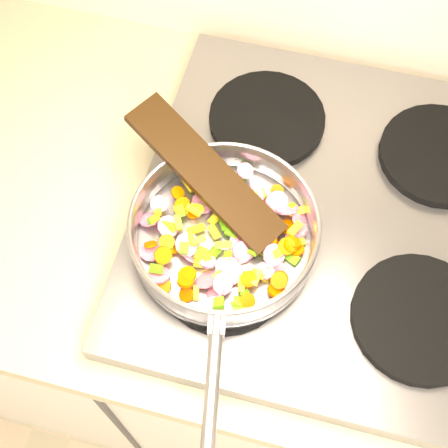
# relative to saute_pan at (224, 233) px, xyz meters

# --- Properties ---
(cooktop) EXTENTS (0.60, 0.60, 0.04)m
(cooktop) POSITION_rel_saute_pan_xyz_m (0.15, 0.10, -0.07)
(cooktop) COLOR #939399
(cooktop) RESTS_ON counter_top
(grate_fl) EXTENTS (0.19, 0.19, 0.02)m
(grate_fl) POSITION_rel_saute_pan_xyz_m (0.01, -0.04, -0.04)
(grate_fl) COLOR black
(grate_fl) RESTS_ON cooktop
(grate_fr) EXTENTS (0.19, 0.19, 0.02)m
(grate_fr) POSITION_rel_saute_pan_xyz_m (0.29, -0.04, -0.04)
(grate_fr) COLOR black
(grate_fr) RESTS_ON cooktop
(grate_bl) EXTENTS (0.19, 0.19, 0.02)m
(grate_bl) POSITION_rel_saute_pan_xyz_m (0.01, 0.24, -0.04)
(grate_bl) COLOR black
(grate_bl) RESTS_ON cooktop
(grate_br) EXTENTS (0.19, 0.19, 0.02)m
(grate_br) POSITION_rel_saute_pan_xyz_m (0.29, 0.24, -0.04)
(grate_br) COLOR black
(grate_br) RESTS_ON cooktop
(saute_pan) EXTENTS (0.31, 0.47, 0.06)m
(saute_pan) POSITION_rel_saute_pan_xyz_m (0.00, 0.00, 0.00)
(saute_pan) COLOR #9E9EA5
(saute_pan) RESTS_ON grate_fl
(vegetable_heap) EXTENTS (0.25, 0.25, 0.05)m
(vegetable_heap) POSITION_rel_saute_pan_xyz_m (0.01, -0.00, -0.01)
(vegetable_heap) COLOR yellow
(vegetable_heap) RESTS_ON saute_pan
(wooden_spatula) EXTENTS (0.27, 0.19, 0.07)m
(wooden_spatula) POSITION_rel_saute_pan_xyz_m (-0.05, 0.08, 0.02)
(wooden_spatula) COLOR black
(wooden_spatula) RESTS_ON saute_pan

